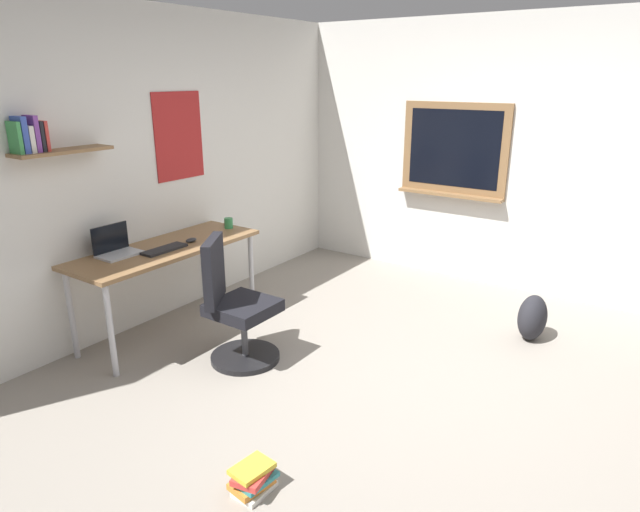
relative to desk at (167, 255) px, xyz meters
name	(u,v)px	position (x,y,z in m)	size (l,w,h in m)	color
ground_plane	(407,396)	(0.21, -2.07, -0.67)	(5.20, 5.20, 0.00)	gray
wall_back	(150,169)	(0.21, 0.38, 0.63)	(5.00, 0.30, 2.60)	silver
wall_right	(526,158)	(2.66, -2.05, 0.63)	(0.22, 5.00, 2.60)	silver
desk	(167,255)	(0.00, 0.00, 0.00)	(1.59, 0.59, 0.74)	olive
office_chair	(235,310)	(-0.06, -0.78, -0.26)	(0.55, 0.57, 0.95)	black
laptop	(116,248)	(-0.36, 0.14, 0.13)	(0.31, 0.21, 0.23)	#ADAFB5
keyboard	(164,249)	(-0.08, -0.07, 0.08)	(0.37, 0.13, 0.02)	black
computer_mouse	(191,240)	(0.20, -0.07, 0.09)	(0.10, 0.06, 0.03)	#262628
coffee_mug	(229,223)	(0.70, -0.02, 0.12)	(0.08, 0.08, 0.09)	#338C4C
backpack	(532,317)	(1.55, -2.52, -0.48)	(0.32, 0.22, 0.37)	#232328
book_stack_on_floor	(253,479)	(-1.05, -1.81, -0.59)	(0.24, 0.19, 0.15)	silver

